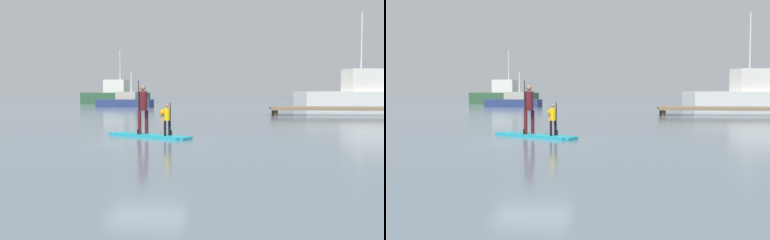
{
  "view_description": "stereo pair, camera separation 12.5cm",
  "coord_description": "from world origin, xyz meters",
  "views": [
    {
      "loc": [
        3.28,
        -15.35,
        1.63
      ],
      "look_at": [
        1.28,
        1.55,
        0.6
      ],
      "focal_mm": 45.66,
      "sensor_mm": 36.0,
      "label": 1
    },
    {
      "loc": [
        3.4,
        -15.34,
        1.63
      ],
      "look_at": [
        1.28,
        1.55,
        0.6
      ],
      "focal_mm": 45.66,
      "sensor_mm": 36.0,
      "label": 2
    }
  ],
  "objects": [
    {
      "name": "fishing_boat_green_midground",
      "position": [
        -12.61,
        41.43,
        1.02
      ],
      "size": [
        8.2,
        3.11,
        6.4
      ],
      "color": "#2D5638",
      "rests_on": "ground"
    },
    {
      "name": "ground_plane",
      "position": [
        0.0,
        0.0,
        0.0
      ],
      "size": [
        240.0,
        240.0,
        0.0
      ],
      "primitive_type": "plane",
      "color": "slate"
    },
    {
      "name": "paddler_adult",
      "position": [
        -0.47,
        1.56,
        1.09
      ],
      "size": [
        0.42,
        0.47,
        1.89
      ],
      "color": "#4C1419",
      "rests_on": "paddleboard_near"
    },
    {
      "name": "paddleboard_near",
      "position": [
        -0.2,
        1.4,
        0.05
      ],
      "size": [
        3.24,
        2.33,
        0.1
      ],
      "color": "#1E9EB2",
      "rests_on": "ground"
    },
    {
      "name": "mooring_buoy_near",
      "position": [
        -2.35,
        16.08,
        0.21
      ],
      "size": [
        0.42,
        0.42,
        0.42
      ],
      "primitive_type": "sphere",
      "color": "orange",
      "rests_on": "ground"
    },
    {
      "name": "fishing_boat_white_large",
      "position": [
        12.7,
        27.43,
        1.26
      ],
      "size": [
        10.74,
        5.61,
        8.23
      ],
      "color": "silver",
      "rests_on": "ground"
    },
    {
      "name": "floating_dock",
      "position": [
        9.48,
        17.71,
        0.46
      ],
      "size": [
        9.65,
        3.18,
        0.55
      ],
      "color": "#846B4C",
      "rests_on": "ground"
    },
    {
      "name": "paddler_child_solo",
      "position": [
        0.51,
        0.99,
        0.71
      ],
      "size": [
        0.27,
        0.34,
        1.12
      ],
      "color": "black",
      "rests_on": "paddleboard_near"
    },
    {
      "name": "motor_boat_small_navy",
      "position": [
        -8.85,
        31.52,
        0.56
      ],
      "size": [
        5.68,
        2.15,
        3.47
      ],
      "color": "navy",
      "rests_on": "ground"
    }
  ]
}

